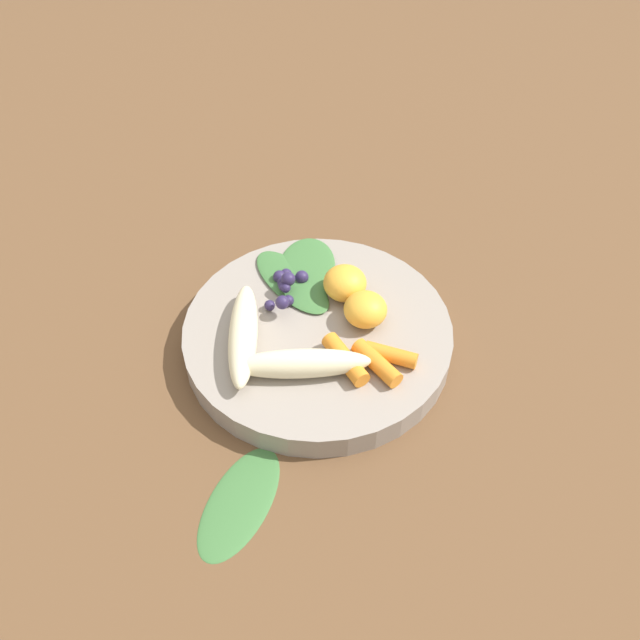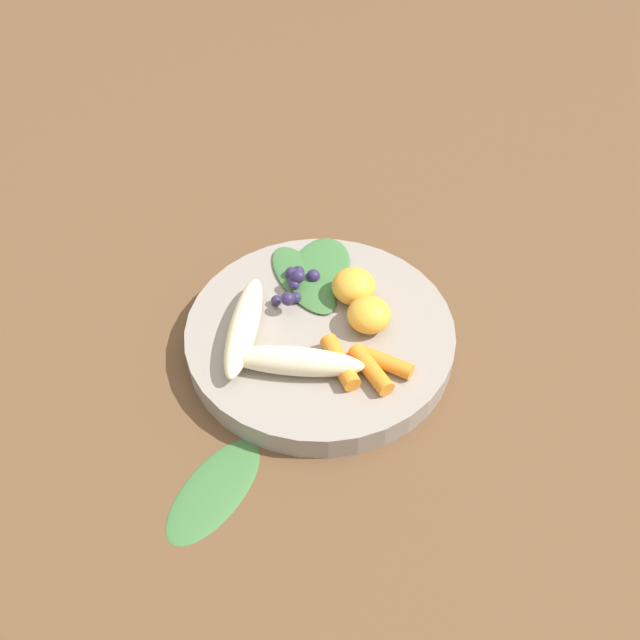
{
  "view_description": "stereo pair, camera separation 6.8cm",
  "coord_description": "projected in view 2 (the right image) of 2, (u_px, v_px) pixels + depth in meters",
  "views": [
    {
      "loc": [
        -0.0,
        -0.46,
        0.54
      ],
      "look_at": [
        0.0,
        0.0,
        0.04
      ],
      "focal_mm": 38.86,
      "sensor_mm": 36.0,
      "label": 1
    },
    {
      "loc": [
        0.07,
        -0.46,
        0.54
      ],
      "look_at": [
        0.0,
        0.0,
        0.04
      ],
      "focal_mm": 38.86,
      "sensor_mm": 36.0,
      "label": 2
    }
  ],
  "objects": [
    {
      "name": "orange_segment_near",
      "position": [
        354.0,
        286.0,
        0.7
      ],
      "size": [
        0.04,
        0.04,
        0.03
      ],
      "primitive_type": "ellipsoid",
      "color": "#F4A833",
      "rests_on": "bowl"
    },
    {
      "name": "carrot_mid_left",
      "position": [
        371.0,
        369.0,
        0.64
      ],
      "size": [
        0.05,
        0.05,
        0.02
      ],
      "primitive_type": "cylinder",
      "rotation": [
        0.0,
        1.57,
        5.37
      ],
      "color": "orange",
      "rests_on": "bowl"
    },
    {
      "name": "carrot_mid_right",
      "position": [
        387.0,
        363.0,
        0.65
      ],
      "size": [
        0.05,
        0.03,
        0.02
      ],
      "primitive_type": "cylinder",
      "rotation": [
        0.0,
        1.57,
        5.94
      ],
      "color": "orange",
      "rests_on": "bowl"
    },
    {
      "name": "banana_peeled_right",
      "position": [
        244.0,
        326.0,
        0.67
      ],
      "size": [
        0.03,
        0.13,
        0.03
      ],
      "primitive_type": "ellipsoid",
      "rotation": [
        0.0,
        0.0,
        4.73
      ],
      "color": "beige",
      "rests_on": "bowl"
    },
    {
      "name": "carrot_front",
      "position": [
        340.0,
        362.0,
        0.65
      ],
      "size": [
        0.04,
        0.06,
        0.02
      ],
      "primitive_type": "cylinder",
      "rotation": [
        0.0,
        1.57,
        5.24
      ],
      "color": "orange",
      "rests_on": "bowl"
    },
    {
      "name": "kale_leaf_stray",
      "position": [
        214.0,
        489.0,
        0.59
      ],
      "size": [
        0.09,
        0.13,
        0.01
      ],
      "primitive_type": "ellipsoid",
      "rotation": [
        0.0,
        0.0,
        4.31
      ],
      "color": "#3D7038",
      "rests_on": "ground_plane"
    },
    {
      "name": "orange_segment_far",
      "position": [
        369.0,
        315.0,
        0.68
      ],
      "size": [
        0.04,
        0.04,
        0.03
      ],
      "primitive_type": "ellipsoid",
      "color": "#F4A833",
      "rests_on": "bowl"
    },
    {
      "name": "ground_plane",
      "position": [
        320.0,
        345.0,
        0.71
      ],
      "size": [
        2.4,
        2.4,
        0.0
      ],
      "primitive_type": "plane",
      "color": "brown"
    },
    {
      "name": "banana_peeled_left",
      "position": [
        294.0,
        361.0,
        0.64
      ],
      "size": [
        0.13,
        0.03,
        0.03
      ],
      "primitive_type": "ellipsoid",
      "rotation": [
        0.0,
        0.0,
        6.32
      ],
      "color": "beige",
      "rests_on": "bowl"
    },
    {
      "name": "blueberry_pile",
      "position": [
        296.0,
        283.0,
        0.72
      ],
      "size": [
        0.04,
        0.07,
        0.03
      ],
      "color": "#2D234C",
      "rests_on": "bowl"
    },
    {
      "name": "kale_leaf_left",
      "position": [
        321.0,
        266.0,
        0.74
      ],
      "size": [
        0.07,
        0.1,
        0.01
      ],
      "primitive_type": "ellipsoid",
      "rotation": [
        0.0,
        0.0,
        7.76
      ],
      "color": "#3D7038",
      "rests_on": "bowl"
    },
    {
      "name": "kale_leaf_right",
      "position": [
        303.0,
        279.0,
        0.73
      ],
      "size": [
        0.11,
        0.12,
        0.01
      ],
      "primitive_type": "ellipsoid",
      "rotation": [
        0.0,
        0.0,
        8.49
      ],
      "color": "#3D7038",
      "rests_on": "bowl"
    },
    {
      "name": "bowl",
      "position": [
        320.0,
        336.0,
        0.7
      ],
      "size": [
        0.27,
        0.27,
        0.03
      ],
      "primitive_type": "cylinder",
      "color": "gray",
      "rests_on": "ground_plane"
    }
  ]
}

